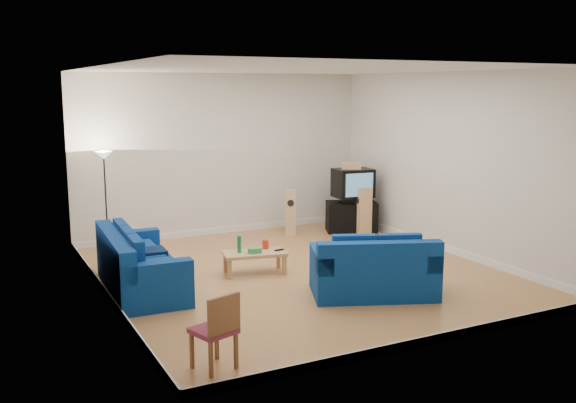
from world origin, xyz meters
name	(u,v)px	position (x,y,z in m)	size (l,w,h in m)	color
room	(300,177)	(0.00, 0.00, 1.54)	(6.01, 6.51, 3.21)	#935C2D
sofa_three_seat	(137,269)	(-2.51, 0.30, 0.32)	(1.08, 2.28, 0.86)	navy
sofa_loveseat	(374,273)	(0.42, -1.47, 0.33)	(1.96, 1.54, 0.86)	navy
coffee_table	(255,255)	(-0.64, 0.31, 0.30)	(1.05, 0.67, 0.35)	tan
bottle	(239,244)	(-0.87, 0.37, 0.49)	(0.06, 0.06, 0.27)	#197233
tissue_box	(255,251)	(-0.67, 0.24, 0.40)	(0.20, 0.11, 0.08)	green
red_canister	(266,244)	(-0.40, 0.42, 0.43)	(0.11, 0.11, 0.15)	red
remote	(279,250)	(-0.26, 0.21, 0.36)	(0.16, 0.05, 0.02)	black
tv_stand	(351,217)	(2.36, 2.18, 0.31)	(1.01, 0.56, 0.62)	black
av_receiver	(353,200)	(2.36, 2.12, 0.67)	(0.45, 0.37, 0.11)	black
television	(353,183)	(2.37, 2.16, 1.01)	(0.80, 0.63, 0.58)	black
centre_speaker	(352,166)	(2.31, 2.12, 1.37)	(0.39, 0.15, 0.14)	tan
speaker_left	(290,212)	(1.13, 2.52, 0.45)	(0.30, 0.33, 0.90)	tan
speaker_right	(363,211)	(2.45, 1.88, 0.48)	(0.31, 0.24, 0.96)	tan
floor_lamp	(104,169)	(-2.45, 2.70, 1.51)	(0.31, 0.31, 1.82)	black
dining_chair	(217,328)	(-2.43, -2.76, 0.47)	(0.50, 0.50, 0.84)	brown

